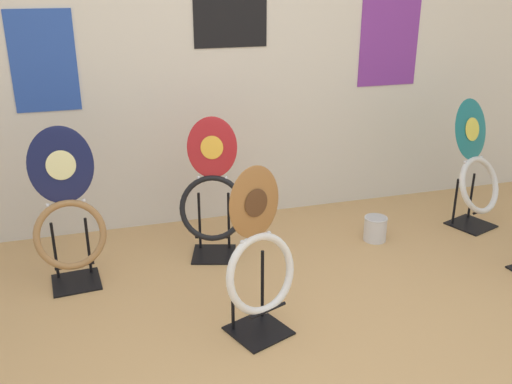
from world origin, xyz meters
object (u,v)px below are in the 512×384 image
Objects in this scene: toilet_seat_display_woodgrain at (259,262)px; toilet_seat_display_crimson_swirl at (212,196)px; toilet_seat_display_teal_sax at (476,173)px; paint_can at (375,228)px; toilet_seat_display_navy_moon at (68,214)px.

toilet_seat_display_crimson_swirl is (-0.03, 0.93, 0.00)m from toilet_seat_display_woodgrain.
paint_can is (-0.80, -0.03, -0.31)m from toilet_seat_display_teal_sax.
toilet_seat_display_navy_moon reaches higher than toilet_seat_display_woodgrain.
toilet_seat_display_navy_moon is 2.05m from paint_can.
toilet_seat_display_teal_sax reaches higher than toilet_seat_display_woodgrain.
toilet_seat_display_crimson_swirl is at bearing 91.85° from toilet_seat_display_woodgrain.
toilet_seat_display_crimson_swirl reaches higher than toilet_seat_display_woodgrain.
toilet_seat_display_crimson_swirl is (-1.93, 0.08, 0.01)m from toilet_seat_display_teal_sax.
paint_can is (1.13, -0.11, -0.32)m from toilet_seat_display_crimson_swirl.
toilet_seat_display_navy_moon is 1.03× the size of toilet_seat_display_teal_sax.
toilet_seat_display_navy_moon is at bearing -173.01° from toilet_seat_display_crimson_swirl.
toilet_seat_display_teal_sax is at bearing 23.98° from toilet_seat_display_woodgrain.
toilet_seat_display_woodgrain is 0.95× the size of toilet_seat_display_navy_moon.
toilet_seat_display_crimson_swirl is at bearing 177.54° from toilet_seat_display_teal_sax.
toilet_seat_display_teal_sax is at bearing 0.52° from toilet_seat_display_navy_moon.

